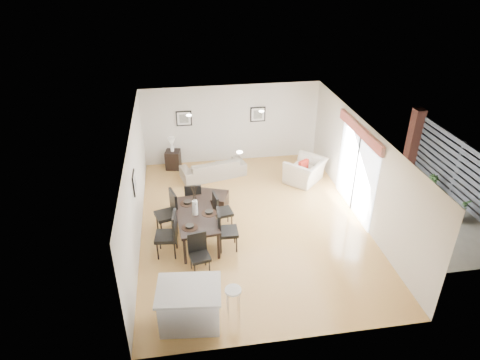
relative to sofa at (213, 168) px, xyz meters
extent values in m
plane|color=tan|center=(0.78, -2.86, -0.30)|extent=(8.00, 8.00, 0.00)
cube|color=silver|center=(0.78, 1.14, 1.05)|extent=(6.00, 0.04, 2.70)
cube|color=silver|center=(0.78, -6.86, 1.05)|extent=(6.00, 0.04, 2.70)
cube|color=silver|center=(-2.22, -2.86, 1.05)|extent=(0.04, 8.00, 2.70)
cube|color=silver|center=(3.78, -2.86, 1.05)|extent=(0.04, 8.00, 2.70)
cube|color=white|center=(0.78, -2.86, 2.40)|extent=(6.00, 8.00, 0.02)
imported|color=gray|center=(0.00, 0.00, 0.00)|extent=(2.22, 1.28, 0.61)
imported|color=beige|center=(2.87, -0.80, 0.08)|extent=(1.56, 1.56, 0.77)
imported|color=#315223|center=(6.37, -3.56, 0.03)|extent=(0.75, 0.71, 0.66)
imported|color=#315223|center=(6.46, -2.17, 0.02)|extent=(0.38, 0.38, 0.64)
cube|color=black|center=(-0.77, -3.36, 0.45)|extent=(1.10, 1.96, 0.06)
cylinder|color=black|center=(-1.10, -4.27, 0.06)|extent=(0.07, 0.07, 0.72)
cylinder|color=black|center=(-1.25, -2.52, 0.06)|extent=(0.07, 0.07, 0.72)
cylinder|color=black|center=(-0.29, -4.20, 0.06)|extent=(0.07, 0.07, 0.72)
cylinder|color=black|center=(-0.44, -2.45, 0.06)|extent=(0.07, 0.07, 0.72)
cube|color=black|center=(-1.52, -3.83, 0.22)|extent=(0.59, 0.59, 0.09)
cube|color=black|center=(-1.29, -3.86, 0.56)|extent=(0.13, 0.53, 0.63)
cylinder|color=black|center=(-1.70, -3.60, -0.06)|extent=(0.04, 0.04, 0.48)
cylinder|color=black|center=(-1.29, -3.65, -0.06)|extent=(0.04, 0.04, 0.48)
cylinder|color=black|center=(-1.75, -4.01, -0.06)|extent=(0.04, 0.04, 0.48)
cylinder|color=black|center=(-1.34, -4.06, -0.06)|extent=(0.04, 0.04, 0.48)
cube|color=black|center=(-1.52, -2.89, 0.22)|extent=(0.65, 0.65, 0.09)
cube|color=black|center=(-1.30, -2.83, 0.56)|extent=(0.21, 0.53, 0.63)
cylinder|color=black|center=(-1.78, -2.75, -0.06)|extent=(0.04, 0.04, 0.48)
cylinder|color=black|center=(-1.38, -2.63, -0.06)|extent=(0.04, 0.04, 0.48)
cylinder|color=black|center=(-1.66, -3.15, -0.06)|extent=(0.04, 0.04, 0.48)
cylinder|color=black|center=(-1.27, -3.03, -0.06)|extent=(0.04, 0.04, 0.48)
cube|color=black|center=(-0.02, -3.83, 0.19)|extent=(0.51, 0.51, 0.09)
cube|color=black|center=(-0.23, -3.83, 0.51)|extent=(0.07, 0.50, 0.60)
cylinder|color=black|center=(0.18, -4.03, -0.08)|extent=(0.04, 0.04, 0.46)
cylinder|color=black|center=(-0.21, -4.02, -0.08)|extent=(0.04, 0.04, 0.46)
cylinder|color=black|center=(0.18, -3.64, -0.08)|extent=(0.04, 0.04, 0.46)
cylinder|color=black|center=(-0.21, -3.63, -0.08)|extent=(0.04, 0.04, 0.46)
cube|color=black|center=(-0.02, -2.89, 0.16)|extent=(0.54, 0.54, 0.08)
cube|color=black|center=(-0.22, -2.92, 0.46)|extent=(0.14, 0.47, 0.56)
cylinder|color=black|center=(0.19, -3.04, -0.09)|extent=(0.04, 0.04, 0.43)
cylinder|color=black|center=(-0.17, -3.10, -0.09)|extent=(0.04, 0.04, 0.43)
cylinder|color=black|center=(0.13, -2.68, -0.09)|extent=(0.04, 0.04, 0.43)
cylinder|color=black|center=(-0.23, -2.74, -0.09)|extent=(0.04, 0.04, 0.43)
cube|color=black|center=(-0.77, -4.62, 0.14)|extent=(0.52, 0.52, 0.08)
cube|color=black|center=(-0.81, -4.43, 0.42)|extent=(0.45, 0.14, 0.53)
cylinder|color=black|center=(-0.91, -4.82, -0.10)|extent=(0.03, 0.03, 0.41)
cylinder|color=black|center=(-0.97, -4.48, -0.10)|extent=(0.03, 0.03, 0.41)
cylinder|color=black|center=(-0.56, -4.75, -0.10)|extent=(0.03, 0.03, 0.41)
cylinder|color=black|center=(-0.63, -4.41, -0.10)|extent=(0.03, 0.03, 0.41)
cube|color=black|center=(-0.77, -2.10, 0.15)|extent=(0.46, 0.46, 0.08)
cube|color=black|center=(-0.77, -2.30, 0.44)|extent=(0.45, 0.06, 0.54)
cylinder|color=black|center=(-0.59, -1.93, -0.10)|extent=(0.04, 0.04, 0.41)
cylinder|color=black|center=(-0.59, -2.28, -0.10)|extent=(0.04, 0.04, 0.41)
cylinder|color=black|center=(-0.95, -1.93, -0.10)|extent=(0.04, 0.04, 0.41)
cylinder|color=black|center=(-0.95, -2.28, -0.10)|extent=(0.04, 0.04, 0.41)
cylinder|color=white|center=(-0.77, -3.36, 0.68)|extent=(0.14, 0.14, 0.40)
cylinder|color=black|center=(-0.43, -3.36, 0.49)|extent=(0.39, 0.39, 0.01)
cylinder|color=black|center=(-0.43, -3.36, 0.52)|extent=(0.21, 0.21, 0.06)
cylinder|color=black|center=(-0.94, -2.82, 0.49)|extent=(0.39, 0.39, 0.01)
cylinder|color=black|center=(-0.94, -2.82, 0.52)|extent=(0.21, 0.21, 0.06)
cylinder|color=black|center=(-0.94, -3.91, 0.49)|extent=(0.39, 0.39, 0.01)
cylinder|color=black|center=(-0.94, -3.91, 0.52)|extent=(0.21, 0.21, 0.06)
cube|color=black|center=(-0.34, -1.85, -0.08)|extent=(1.28, 1.01, 0.45)
cube|color=black|center=(-1.28, 0.80, 0.01)|extent=(0.56, 0.56, 0.63)
cylinder|color=white|center=(-1.28, 0.80, 0.43)|extent=(0.11, 0.11, 0.21)
cone|color=beige|center=(-1.28, 0.80, 0.67)|extent=(0.25, 0.25, 0.27)
cube|color=maroon|center=(2.76, -0.90, 0.32)|extent=(0.37, 0.30, 0.37)
cube|color=silver|center=(-1.08, -6.09, 0.11)|extent=(1.25, 0.99, 0.83)
cube|color=silver|center=(-1.08, -6.09, 0.55)|extent=(1.36, 1.10, 0.06)
cylinder|color=white|center=(-0.20, -6.09, 0.41)|extent=(0.34, 0.34, 0.05)
cylinder|color=silver|center=(-0.09, -5.97, 0.05)|extent=(0.02, 0.02, 0.71)
cylinder|color=silver|center=(-0.31, -5.97, 0.05)|extent=(0.02, 0.02, 0.71)
cylinder|color=silver|center=(-0.31, -6.20, 0.05)|extent=(0.02, 0.02, 0.71)
cylinder|color=silver|center=(-0.09, -6.20, 0.05)|extent=(0.02, 0.02, 0.71)
cube|color=black|center=(-0.82, 1.11, 1.35)|extent=(0.52, 0.03, 0.52)
cube|color=white|center=(-0.82, 1.11, 1.35)|extent=(0.44, 0.04, 0.44)
cube|color=#5B5B56|center=(-0.82, 1.11, 1.35)|extent=(0.30, 0.04, 0.30)
cube|color=black|center=(1.68, 1.11, 1.35)|extent=(0.52, 0.03, 0.52)
cube|color=white|center=(1.68, 1.11, 1.35)|extent=(0.44, 0.04, 0.44)
cube|color=#5B5B56|center=(1.68, 1.11, 1.35)|extent=(0.30, 0.04, 0.30)
cube|color=black|center=(-2.19, -3.06, 1.35)|extent=(0.03, 0.52, 0.52)
cube|color=white|center=(-2.19, -3.06, 1.35)|extent=(0.04, 0.44, 0.44)
cube|color=#5B5B56|center=(-2.19, -3.06, 1.35)|extent=(0.04, 0.30, 0.30)
cube|color=white|center=(3.76, -2.56, 0.82)|extent=(0.02, 2.40, 2.25)
cube|color=black|center=(3.74, -2.56, 0.82)|extent=(0.03, 0.05, 2.25)
cube|color=black|center=(3.74, -2.56, 1.97)|extent=(0.03, 2.50, 0.05)
cube|color=maroon|center=(3.70, -2.56, 2.13)|extent=(0.10, 2.70, 0.28)
plane|color=gray|center=(5.78, -2.56, -0.30)|extent=(6.00, 6.00, 0.00)
cube|color=#2F2F32|center=(6.98, -2.56, 0.60)|extent=(0.08, 5.50, 1.80)
cube|color=brown|center=(6.83, -0.16, 0.70)|extent=(0.35, 0.35, 2.00)
camera|label=1|loc=(-1.05, -12.38, 6.48)|focal=32.00mm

